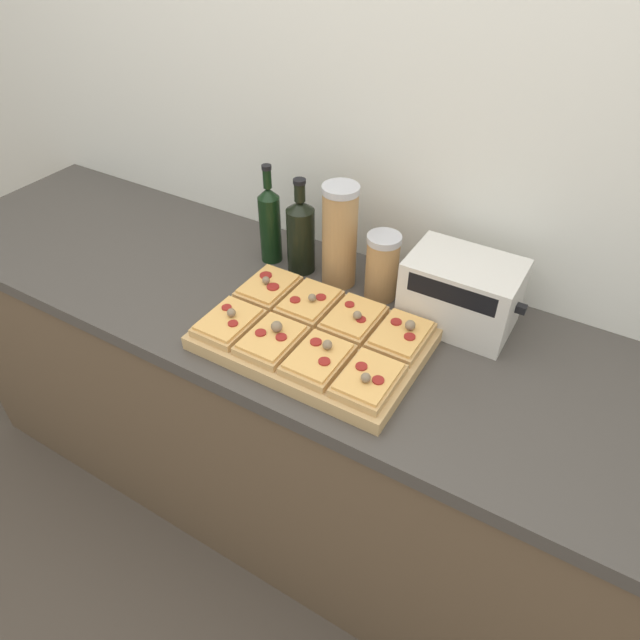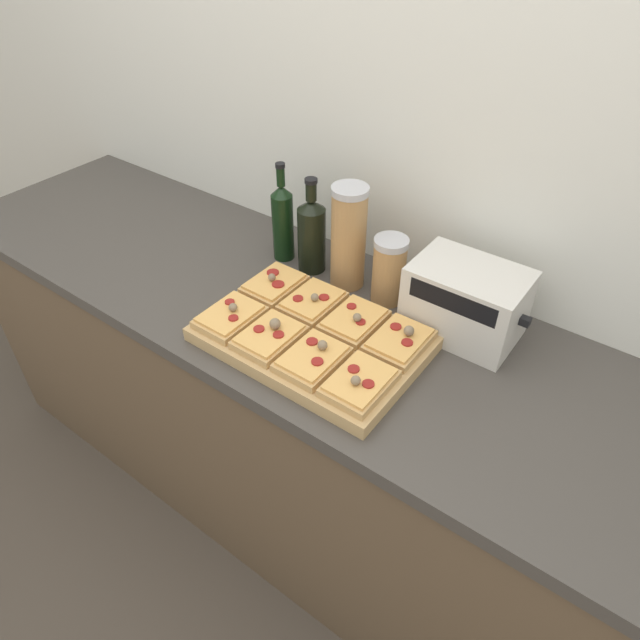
{
  "view_description": "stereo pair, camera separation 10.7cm",
  "coord_description": "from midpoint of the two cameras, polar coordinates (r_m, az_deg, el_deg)",
  "views": [
    {
      "loc": [
        0.61,
        -0.68,
        1.85
      ],
      "look_at": [
        0.05,
        0.25,
        0.96
      ],
      "focal_mm": 32.0,
      "sensor_mm": 36.0,
      "label": 1
    },
    {
      "loc": [
        0.7,
        -0.63,
        1.85
      ],
      "look_at": [
        0.05,
        0.25,
        0.96
      ],
      "focal_mm": 32.0,
      "sensor_mm": 36.0,
      "label": 2
    }
  ],
  "objects": [
    {
      "name": "pizza_slice_front_midleft",
      "position": [
        1.36,
        -7.07,
        -1.99
      ],
      "size": [
        0.12,
        0.16,
        0.06
      ],
      "color": "tan",
      "rests_on": "cutting_board"
    },
    {
      "name": "pizza_slice_front_right",
      "position": [
        1.26,
        2.45,
        -6.03
      ],
      "size": [
        0.12,
        0.16,
        0.05
      ],
      "color": "tan",
      "rests_on": "cutting_board"
    },
    {
      "name": "pizza_slice_back_right",
      "position": [
        1.37,
        5.96,
        -1.61
      ],
      "size": [
        0.12,
        0.16,
        0.05
      ],
      "color": "tan",
      "rests_on": "cutting_board"
    },
    {
      "name": "pizza_slice_back_left",
      "position": [
        1.53,
        -7.18,
        3.25
      ],
      "size": [
        0.12,
        0.16,
        0.05
      ],
      "color": "tan",
      "rests_on": "cutting_board"
    },
    {
      "name": "grain_jar_tall",
      "position": [
        1.54,
        -0.02,
        8.32
      ],
      "size": [
        0.1,
        0.1,
        0.29
      ],
      "color": "#AD7F4C",
      "rests_on": "kitchen_counter"
    },
    {
      "name": "wall_back",
      "position": [
        1.6,
        4.6,
        17.08
      ],
      "size": [
        6.0,
        0.06,
        2.5
      ],
      "color": "silver",
      "rests_on": "ground_plane"
    },
    {
      "name": "pizza_slice_front_midright",
      "position": [
        1.3,
        -2.5,
        -3.93
      ],
      "size": [
        0.12,
        0.16,
        0.05
      ],
      "color": "tan",
      "rests_on": "cutting_board"
    },
    {
      "name": "wine_bottle",
      "position": [
        1.62,
        -3.84,
        8.49
      ],
      "size": [
        0.08,
        0.08,
        0.28
      ],
      "color": "black",
      "rests_on": "kitchen_counter"
    },
    {
      "name": "cutting_board",
      "position": [
        1.4,
        -2.8,
        -1.94
      ],
      "size": [
        0.53,
        0.36,
        0.04
      ],
      "primitive_type": "cube",
      "color": "tan",
      "rests_on": "kitchen_counter"
    },
    {
      "name": "pizza_slice_back_midleft",
      "position": [
        1.47,
        -3.13,
        1.74
      ],
      "size": [
        0.12,
        0.16,
        0.05
      ],
      "color": "tan",
      "rests_on": "cutting_board"
    },
    {
      "name": "kitchen_counter",
      "position": [
        1.82,
        -1.91,
        -10.74
      ],
      "size": [
        2.63,
        0.67,
        0.91
      ],
      "color": "brown",
      "rests_on": "ground_plane"
    },
    {
      "name": "toaster_oven",
      "position": [
        1.46,
        11.91,
        2.61
      ],
      "size": [
        0.3,
        0.19,
        0.18
      ],
      "color": "beige",
      "rests_on": "kitchen_counter"
    },
    {
      "name": "pizza_slice_front_left",
      "position": [
        1.43,
        -11.24,
        -0.24
      ],
      "size": [
        0.12,
        0.16,
        0.05
      ],
      "color": "tan",
      "rests_on": "cutting_board"
    },
    {
      "name": "grain_jar_short",
      "position": [
        1.52,
        4.23,
        5.29
      ],
      "size": [
        0.09,
        0.09,
        0.19
      ],
      "color": "#AD7F4C",
      "rests_on": "kitchen_counter"
    },
    {
      "name": "pizza_slice_back_midright",
      "position": [
        1.41,
        1.25,
        0.11
      ],
      "size": [
        0.12,
        0.16,
        0.05
      ],
      "color": "tan",
      "rests_on": "cutting_board"
    },
    {
      "name": "olive_oil_bottle",
      "position": [
        1.67,
        -6.88,
        9.57
      ],
      "size": [
        0.06,
        0.06,
        0.3
      ],
      "color": "black",
      "rests_on": "kitchen_counter"
    },
    {
      "name": "ground_plane",
      "position": [
        2.07,
        -6.85,
        -24.76
      ],
      "size": [
        12.0,
        12.0,
        0.0
      ],
      "primitive_type": "plane",
      "color": "#4C4238"
    }
  ]
}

